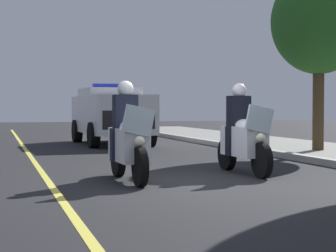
% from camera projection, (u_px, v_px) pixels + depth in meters
% --- Properties ---
extents(ground_plane, '(80.00, 80.00, 0.00)m').
position_uv_depth(ground_plane, '(195.00, 183.00, 9.63)').
color(ground_plane, black).
extents(lane_stripe_center, '(48.00, 0.12, 0.01)m').
position_uv_depth(lane_stripe_center, '(53.00, 188.00, 8.96)').
color(lane_stripe_center, '#E0D14C').
rests_on(lane_stripe_center, ground).
extents(police_motorcycle_lead_left, '(2.14, 0.58, 1.72)m').
position_uv_depth(police_motorcycle_lead_left, '(128.00, 140.00, 9.85)').
color(police_motorcycle_lead_left, black).
rests_on(police_motorcycle_lead_left, ground).
extents(police_motorcycle_lead_right, '(2.14, 0.58, 1.72)m').
position_uv_depth(police_motorcycle_lead_right, '(243.00, 137.00, 10.92)').
color(police_motorcycle_lead_right, black).
rests_on(police_motorcycle_lead_right, ground).
extents(police_suv, '(4.96, 2.19, 2.05)m').
position_uv_depth(police_suv, '(111.00, 113.00, 19.55)').
color(police_suv, silver).
rests_on(police_suv, ground).
extents(tree_far_back, '(2.57, 2.57, 4.88)m').
position_uv_depth(tree_far_back, '(319.00, 22.00, 15.53)').
color(tree_far_back, '#4C3823').
rests_on(tree_far_back, sidewalk_strip).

